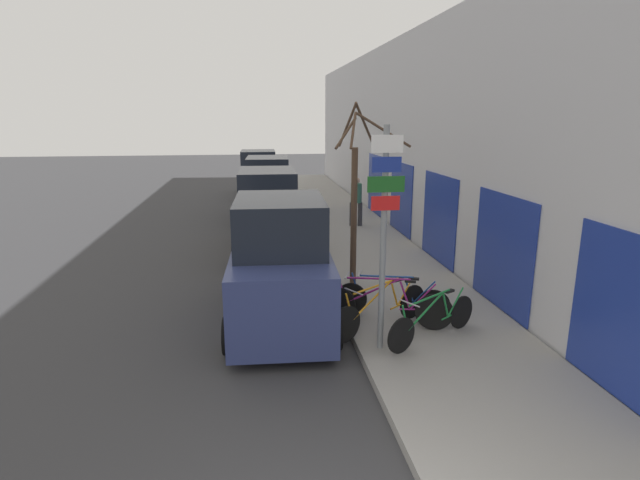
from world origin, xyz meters
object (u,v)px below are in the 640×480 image
object	(u,v)px
bicycle_1	(381,309)
parked_car_0	(281,268)
bicycle_3	(392,299)
street_tree	(356,198)
parked_car_2	(268,191)
signpost	(384,228)
parked_car_3	(259,176)
bicycle_0	(433,320)
bicycle_2	(385,305)
parked_car_1	(268,216)
pedestrian_near	(356,198)

from	to	relation	value
bicycle_1	parked_car_0	xyz separation A→B (m)	(-1.75, 0.92, 0.58)
bicycle_3	street_tree	world-z (taller)	street_tree
parked_car_2	parked_car_0	bearing A→B (deg)	-87.85
signpost	parked_car_3	xyz separation A→B (m)	(-1.68, 17.79, -1.19)
parked_car_0	parked_car_3	world-z (taller)	parked_car_0
signpost	bicycle_0	xyz separation A→B (m)	(0.98, 0.18, -1.71)
street_tree	bicycle_3	bearing A→B (deg)	-81.64
bicycle_1	bicycle_2	bearing A→B (deg)	-65.34
parked_car_1	parked_car_2	size ratio (longest dim) A/B	1.01
parked_car_0	bicycle_3	bearing A→B (deg)	-6.76
parked_car_1	parked_car_2	bearing A→B (deg)	89.33
parked_car_3	street_tree	bearing A→B (deg)	-81.10
parked_car_0	parked_car_1	bearing A→B (deg)	93.13
bicycle_2	parked_car_3	world-z (taller)	parked_car_3
parked_car_2	pedestrian_near	bearing A→B (deg)	-38.04
signpost	parked_car_3	distance (m)	17.91
signpost	bicycle_2	xyz separation A→B (m)	(0.31, 0.90, -1.67)
bicycle_0	street_tree	bearing A→B (deg)	-17.79
parked_car_1	signpost	bearing A→B (deg)	-75.41
parked_car_0	street_tree	distance (m)	2.72
bicycle_0	parked_car_3	distance (m)	17.82
bicycle_1	street_tree	size ratio (longest dim) A/B	0.50
bicycle_0	parked_car_1	bearing A→B (deg)	-9.48
bicycle_1	parked_car_0	bearing A→B (deg)	30.92
bicycle_2	parked_car_3	bearing A→B (deg)	27.90
pedestrian_near	bicycle_1	bearing A→B (deg)	-93.29
bicycle_0	parked_car_0	distance (m)	2.99
parked_car_1	street_tree	size ratio (longest dim) A/B	1.13
parked_car_0	parked_car_1	size ratio (longest dim) A/B	0.91
parked_car_1	street_tree	xyz separation A→B (m)	(1.86, -3.51, 1.06)
signpost	bicycle_1	size ratio (longest dim) A/B	1.79
bicycle_1	pedestrian_near	xyz separation A→B (m)	(1.40, 8.83, 0.61)
signpost	bicycle_0	size ratio (longest dim) A/B	1.90
signpost	bicycle_2	distance (m)	1.92
bicycle_1	parked_car_0	size ratio (longest dim) A/B	0.49
parked_car_2	street_tree	world-z (taller)	street_tree
bicycle_2	bicycle_3	size ratio (longest dim) A/B	1.13
bicycle_1	street_tree	xyz separation A→B (m)	(0.06, 2.67, 1.62)
parked_car_1	bicycle_0	bearing A→B (deg)	-67.47
bicycle_3	pedestrian_near	size ratio (longest dim) A/B	1.18
bicycle_1	bicycle_0	bearing A→B (deg)	-155.71
bicycle_2	parked_car_1	bearing A→B (deg)	38.88
bicycle_0	bicycle_3	distance (m)	1.19
parked_car_0	parked_car_3	distance (m)	16.15
bicycle_3	pedestrian_near	xyz separation A→B (m)	(1.03, 8.26, 0.63)
signpost	bicycle_0	distance (m)	1.98
bicycle_1	parked_car_2	distance (m)	11.56
bicycle_2	street_tree	world-z (taller)	street_tree
bicycle_2	parked_car_1	world-z (taller)	parked_car_1
bicycle_1	bicycle_3	world-z (taller)	bicycle_1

